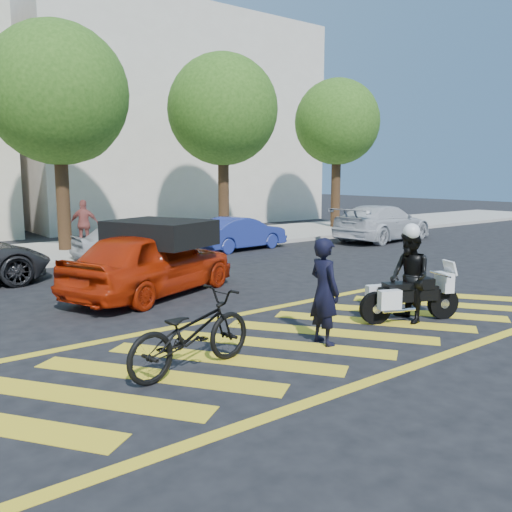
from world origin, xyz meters
TOP-DOWN VIEW (x-y plane):
  - ground at (0.00, 0.00)m, footprint 90.00×90.00m
  - sidewalk at (0.00, 12.00)m, footprint 60.00×5.00m
  - crosswalk at (-0.04, 0.00)m, footprint 12.33×4.00m
  - building_right at (9.00, 21.00)m, footprint 16.00×8.00m
  - tree_center at (0.13, 12.06)m, footprint 4.60×4.60m
  - tree_right at (6.63, 12.06)m, footprint 4.40×4.40m
  - tree_far_right at (13.13, 12.06)m, footprint 4.00×4.00m
  - officer_bike at (-0.03, -0.38)m, footprint 0.48×0.67m
  - bicycle at (-2.33, -0.13)m, footprint 2.17×1.04m
  - police_motorcycle at (2.14, -0.39)m, footprint 1.89×1.05m
  - officer_moto at (2.12, -0.40)m, footprint 0.89×0.99m
  - red_convertible at (-0.58, 4.46)m, footprint 4.73×3.31m
  - parked_mid_right at (1.14, 9.20)m, footprint 3.69×1.68m
  - parked_right at (5.30, 9.20)m, footprint 3.68×1.63m
  - parked_far_right at (11.40, 7.80)m, footprint 5.18×2.62m
  - pedestrian_right at (0.67, 11.96)m, footprint 1.03×0.88m

SIDE VIEW (x-z plane):
  - ground at x=0.00m, z-range 0.00..0.00m
  - crosswalk at x=-0.04m, z-range 0.00..0.01m
  - sidewalk at x=0.00m, z-range 0.00..0.15m
  - police_motorcycle at x=2.14m, z-range 0.04..0.92m
  - bicycle at x=-2.33m, z-range 0.00..1.10m
  - parked_right at x=5.30m, z-range 0.00..1.17m
  - parked_mid_right at x=1.14m, z-range 0.00..1.23m
  - parked_far_right at x=11.40m, z-range 0.00..1.44m
  - red_convertible at x=-0.58m, z-range 0.00..1.49m
  - officer_moto at x=2.12m, z-range 0.00..1.68m
  - officer_bike at x=-0.03m, z-range 0.00..1.71m
  - pedestrian_right at x=0.67m, z-range 0.15..1.81m
  - tree_far_right at x=13.13m, z-range 1.39..8.49m
  - tree_right at x=6.63m, z-range 1.34..8.75m
  - tree_center at x=0.13m, z-range 1.31..8.88m
  - building_right at x=9.00m, z-range 0.00..11.00m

